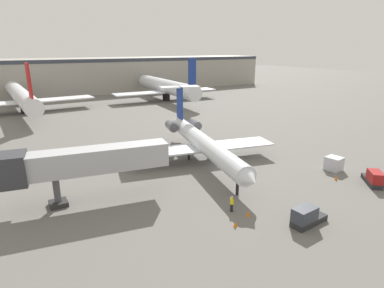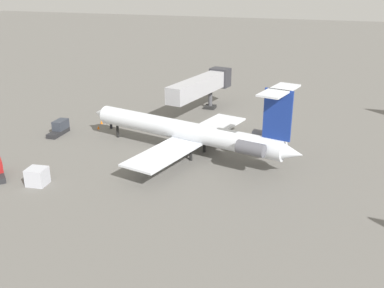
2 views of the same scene
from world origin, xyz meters
name	(u,v)px [view 1 (image 1 of 2)]	position (x,y,z in m)	size (l,w,h in m)	color
ground_plane	(222,168)	(0.00, 0.00, -0.05)	(400.00, 400.00, 0.10)	#66635E
regional_jet	(201,141)	(-0.98, 4.06, 3.11)	(22.59, 30.00, 9.83)	silver
jet_bridge	(79,162)	(-19.21, -0.37, 4.59)	(17.08, 5.86, 6.28)	#ADADB2
ground_crew_marshaller	(232,204)	(-6.65, -10.56, 0.86)	(0.41, 0.47, 1.69)	black
baggage_tug_lead	(307,217)	(-2.22, -16.34, 0.84)	(4.08, 1.64, 1.90)	#262628
baggage_tug_trailing	(374,179)	(12.35, -14.44, 0.84)	(3.72, 3.90, 1.90)	#262628
cargo_container_uld	(334,164)	(12.55, -8.74, 0.94)	(2.13, 2.23, 1.89)	silver
traffic_cone_near	(235,224)	(-8.17, -13.08, 0.28)	(0.36, 0.36, 0.55)	orange
traffic_cone_mid	(336,178)	(9.82, -11.10, 0.28)	(0.36, 0.36, 0.55)	orange
traffic_cone_far	(248,214)	(-5.82, -12.21, 0.28)	(0.36, 0.36, 0.55)	orange
terminal_building	(76,76)	(0.00, 90.25, 6.26)	(155.78, 21.27, 12.49)	#9E998E
parked_airliner_west_end	(21,96)	(-20.55, 58.44, 4.26)	(35.94, 42.66, 13.34)	white
parked_airliner_west_mid	(166,87)	(20.21, 57.12, 4.41)	(33.70, 39.93, 13.63)	silver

